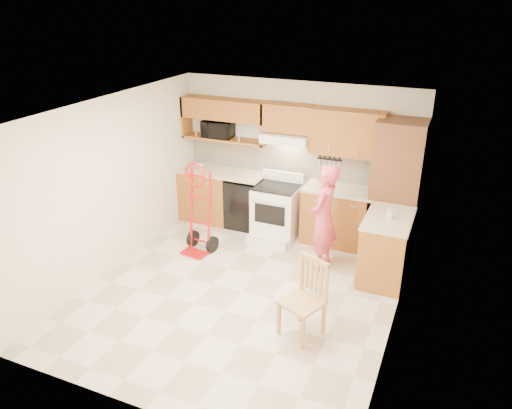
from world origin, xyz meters
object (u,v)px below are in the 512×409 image
Objects in this scene: range at (275,208)px; hand_truck at (197,213)px; person at (323,217)px; microwave at (218,129)px; dining_chair at (302,300)px.

range is 1.32m from hand_truck.
range is at bearing -117.35° from person.
hand_truck is (0.27, -1.31, -0.97)m from microwave.
person is at bearing -27.70° from microwave.
range reaches higher than dining_chair.
person reaches higher than dining_chair.
dining_chair is (0.23, -1.64, -0.31)m from person.
microwave is 0.54× the size of dining_chair.
person reaches higher than hand_truck.
microwave reaches higher than dining_chair.
microwave is 0.33× the size of person.
microwave reaches higher than hand_truck.
range is 0.79× the size of hand_truck.
range is at bearing -20.97° from microwave.
microwave is 1.68m from range.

